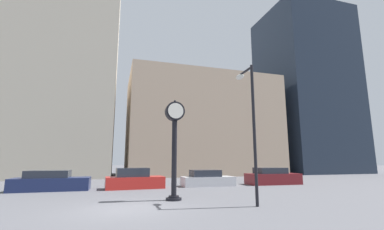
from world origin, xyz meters
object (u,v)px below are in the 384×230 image
object	(u,v)px
street_lamp_right	(249,111)
street_clock	(174,136)
car_navy	(51,182)
car_maroon	(272,177)
car_silver	(207,179)
car_red	(134,180)

from	to	relation	value
street_lamp_right	street_clock	bearing A→B (deg)	141.64
street_clock	street_lamp_right	distance (m)	4.04
car_navy	street_lamp_right	size ratio (longest dim) A/B	0.74
car_navy	street_lamp_right	bearing A→B (deg)	-40.76
street_lamp_right	car_maroon	bearing A→B (deg)	51.67
street_clock	street_lamp_right	bearing A→B (deg)	-38.36
car_maroon	street_lamp_right	distance (m)	11.46
car_silver	car_red	bearing A→B (deg)	-176.91
car_maroon	street_clock	bearing A→B (deg)	-145.49
car_navy	car_silver	world-z (taller)	car_navy
car_maroon	street_lamp_right	xyz separation A→B (m)	(-6.73, -8.52, 3.68)
street_clock	street_lamp_right	world-z (taller)	street_lamp_right
car_silver	car_navy	bearing A→B (deg)	-179.14
car_red	car_silver	world-z (taller)	car_red
street_clock	street_lamp_right	xyz separation A→B (m)	(3.07, -2.43, 1.03)
street_clock	car_navy	xyz separation A→B (m)	(-6.89, 6.29, -2.67)
street_clock	car_silver	bearing A→B (deg)	57.18
street_clock	car_maroon	distance (m)	11.84
car_red	car_maroon	world-z (taller)	car_red
car_red	car_maroon	size ratio (longest dim) A/B	0.92
street_clock	car_navy	world-z (taller)	street_clock
street_clock	car_red	xyz separation A→B (m)	(-1.51, 6.09, -2.63)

